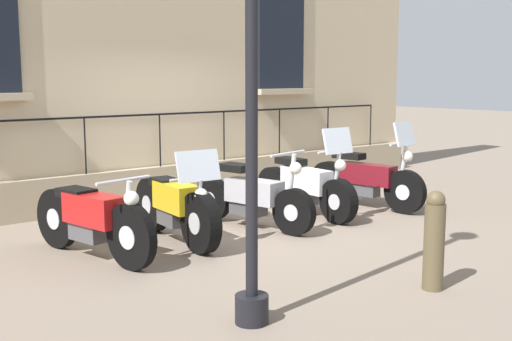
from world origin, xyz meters
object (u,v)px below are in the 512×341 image
(motorcycle_red, at_px, (93,219))
(motorcycle_white, at_px, (305,187))
(motorcycle_silver, at_px, (252,198))
(bollard, at_px, (434,240))
(motorcycle_yellow, at_px, (176,207))
(motorcycle_maroon, at_px, (366,180))

(motorcycle_red, xyz_separation_m, motorcycle_white, (-0.16, 3.40, -0.03))
(motorcycle_silver, distance_m, bollard, 3.08)
(motorcycle_yellow, height_order, motorcycle_white, motorcycle_white)
(motorcycle_red, height_order, bollard, motorcycle_red)
(motorcycle_white, bearing_deg, motorcycle_red, -87.33)
(motorcycle_red, bearing_deg, motorcycle_silver, 90.82)
(motorcycle_yellow, bearing_deg, motorcycle_white, 93.23)
(bollard, bearing_deg, motorcycle_yellow, -162.74)
(motorcycle_maroon, bearing_deg, motorcycle_white, -99.91)
(motorcycle_white, bearing_deg, motorcycle_silver, -83.48)
(motorcycle_silver, height_order, motorcycle_maroon, motorcycle_maroon)
(motorcycle_silver, relative_size, bollard, 2.09)
(motorcycle_silver, height_order, motorcycle_white, motorcycle_white)
(bollard, bearing_deg, motorcycle_red, -145.98)
(motorcycle_white, xyz_separation_m, bollard, (3.20, -1.35, 0.07))
(motorcycle_yellow, distance_m, motorcycle_silver, 1.21)
(motorcycle_yellow, bearing_deg, motorcycle_silver, 90.21)
(motorcycle_white, bearing_deg, motorcycle_maroon, 80.09)
(motorcycle_silver, relative_size, motorcycle_white, 0.95)
(motorcycle_maroon, bearing_deg, motorcycle_yellow, -91.10)
(motorcycle_red, distance_m, motorcycle_silver, 2.31)
(motorcycle_white, bearing_deg, motorcycle_yellow, -86.77)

